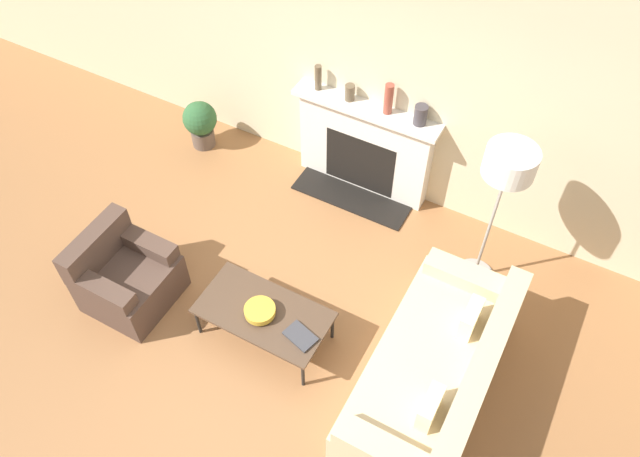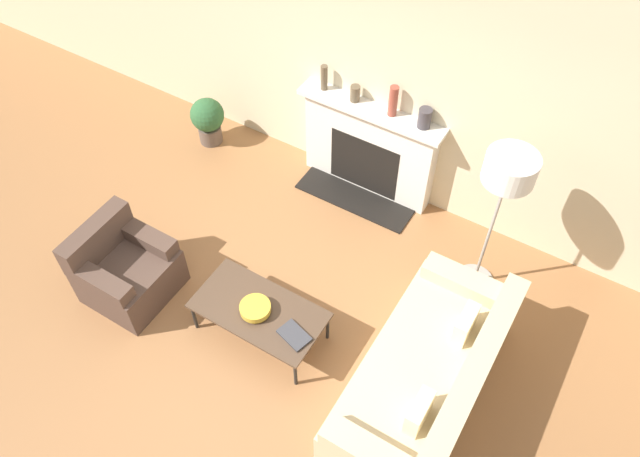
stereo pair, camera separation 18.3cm
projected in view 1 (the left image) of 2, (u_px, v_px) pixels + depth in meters
The scene contains 14 objects.
ground_plane at pixel (243, 351), 5.86m from camera, with size 18.00×18.00×0.00m, color #99663D.
wall_back at pixel (374, 73), 6.23m from camera, with size 18.00×0.06×2.90m.
fireplace at pixel (364, 148), 6.84m from camera, with size 1.63×0.59×1.13m.
couch at pixel (436, 372), 5.40m from camera, with size 0.96×2.06×0.79m.
armchair_near at pixel (126, 277), 6.02m from camera, with size 0.78×0.80×0.82m.
coffee_table at pixel (264, 313), 5.69m from camera, with size 1.22×0.64×0.40m.
bowl at pixel (260, 311), 5.61m from camera, with size 0.29×0.29×0.09m.
book at pixel (300, 336), 5.49m from camera, with size 0.32×0.25×0.02m.
floor_lamp at pixel (506, 175), 5.29m from camera, with size 0.45×0.45×1.75m.
mantel_vase_left at pixel (318, 78), 6.46m from camera, with size 0.07×0.07×0.29m.
mantel_vase_center_left at pixel (350, 93), 6.39m from camera, with size 0.10×0.10×0.18m.
mantel_vase_center_right at pixel (389, 99), 6.20m from camera, with size 0.09×0.09×0.34m.
mantel_vase_right at pixel (421, 115), 6.14m from camera, with size 0.13×0.13×0.21m.
potted_plant at pixel (200, 122), 7.43m from camera, with size 0.41×0.41×0.61m.
Camera 1 is at (2.00, -2.16, 5.25)m, focal length 35.00 mm.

